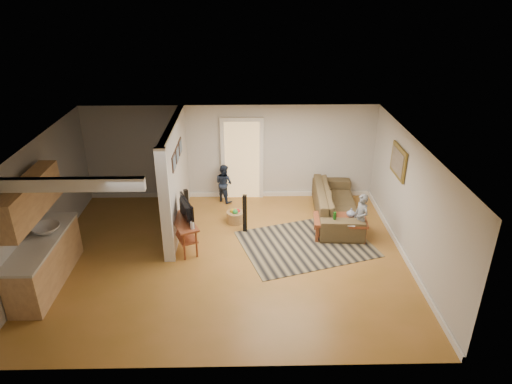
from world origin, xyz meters
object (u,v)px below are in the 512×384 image
toy_basket (235,216)px  toddler (225,201)px  speaker_right (187,208)px  child (358,239)px  sofa (335,217)px  coffee_table (341,222)px  tv_console (184,223)px  speaker_left (245,213)px

toy_basket → toddler: toddler is taller
speaker_right → child: speaker_right is taller
speaker_right → toy_basket: bearing=-17.1°
sofa → coffee_table: (-0.07, -0.92, 0.36)m
coffee_table → toy_basket: bearing=163.2°
toy_basket → child: child is taller
sofa → child: child is taller
sofa → coffee_table: bearing=178.9°
coffee_table → tv_console: bearing=-173.2°
sofa → speaker_right: size_ratio=2.75×
sofa → toddler: 2.94m
tv_console → toddler: bearing=48.4°
speaker_right → toddler: size_ratio=0.91×
sofa → speaker_right: speaker_right is taller
sofa → toddler: bearing=74.3°
tv_console → toddler: 2.50m
coffee_table → tv_console: (-3.46, -0.41, 0.25)m
tv_console → toy_basket: 1.62m
speaker_left → speaker_right: 1.40m
sofa → coffee_table: 0.99m
speaker_left → speaker_right: bearing=172.3°
tv_console → speaker_left: bearing=4.6°
coffee_table → tv_console: size_ratio=1.09×
speaker_left → child: size_ratio=0.83×
speaker_left → toy_basket: speaker_left is taller
tv_console → child: size_ratio=1.01×
child → toddler: child is taller
sofa → speaker_right: bearing=98.8°
speaker_left → child: speaker_left is taller
speaker_left → toddler: 1.76m
tv_console → coffee_table: bearing=-16.6°
coffee_table → toddler: coffee_table is taller
toy_basket → child: bearing=-17.2°
coffee_table → speaker_left: speaker_left is taller
speaker_left → toy_basket: size_ratio=2.23×
sofa → speaker_right: (-3.60, -0.33, 0.47)m
coffee_table → speaker_right: bearing=170.5°
coffee_table → speaker_left: size_ratio=1.33×
child → toddler: size_ratio=1.09×
tv_console → child: 3.93m
tv_console → toddler: (0.76, 2.30, -0.61)m
speaker_left → toddler: bearing=113.8°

